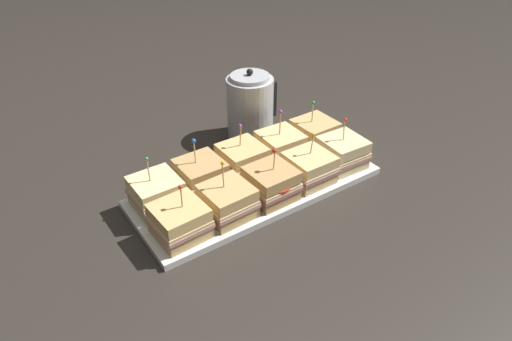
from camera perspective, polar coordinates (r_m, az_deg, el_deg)
The scene contains 13 objects.
ground_plane at distance 1.24m, azimuth 0.00°, elevation -2.36°, with size 6.00×6.00×0.00m, color #2D2823.
serving_platter at distance 1.23m, azimuth 0.00°, elevation -2.03°, with size 0.67×0.27×0.02m.
sandwich_front_far_left at distance 1.06m, azimuth -9.52°, elevation -6.24°, with size 0.12×0.12×0.14m.
sandwich_front_left at distance 1.10m, azimuth -3.60°, elevation -3.84°, with size 0.12×0.12×0.15m.
sandwich_front_center at distance 1.16m, azimuth 1.94°, elevation -1.61°, with size 0.12×0.12×0.14m.
sandwich_front_right at distance 1.23m, azimuth 6.65°, elevation 0.34°, with size 0.12×0.12×0.14m.
sandwich_front_far_right at distance 1.30m, azimuth 10.73°, elevation 2.21°, with size 0.12×0.12×0.15m.
sandwich_back_far_left at distance 1.15m, azimuth -12.35°, elevation -2.75°, with size 0.12×0.12×0.15m.
sandwich_back_left at distance 1.19m, azimuth -6.90°, elevation -0.65°, with size 0.12×0.12×0.15m.
sandwich_back_center at distance 1.25m, azimuth -1.78°, elevation 1.30°, with size 0.12×0.12×0.15m.
sandwich_back_right at distance 1.31m, azimuth 3.06°, elevation 2.99°, with size 0.12×0.12×0.16m.
sandwich_back_far_right at distance 1.38m, azimuth 7.33°, elevation 4.55°, with size 0.12×0.12×0.15m.
kettle_steel at distance 1.44m, azimuth -0.71°, elevation 7.97°, with size 0.17×0.15×0.23m.
Camera 1 is at (-0.56, -0.82, 0.74)m, focal length 32.00 mm.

